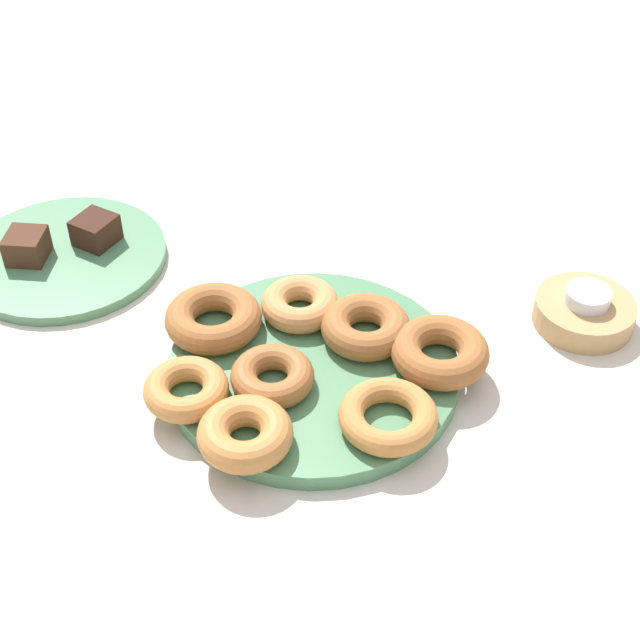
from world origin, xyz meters
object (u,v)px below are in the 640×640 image
(donut_1, at_px, (388,416))
(donut_3, at_px, (272,376))
(donut_4, at_px, (300,304))
(brownie_far, at_px, (96,230))
(donut_0, at_px, (366,327))
(donut_5, at_px, (245,434))
(donut_6, at_px, (440,352))
(tealight, at_px, (588,297))
(donut_plate, at_px, (313,370))
(donut_2, at_px, (213,318))
(cake_plate, at_px, (65,257))
(donut_7, at_px, (186,389))
(candle_holder, at_px, (584,312))
(brownie_near, at_px, (27,246))

(donut_1, height_order, donut_3, donut_3)
(donut_3, height_order, donut_4, donut_4)
(brownie_far, bearing_deg, donut_0, -16.94)
(donut_5, xyz_separation_m, donut_6, (0.15, 0.14, 0.00))
(donut_4, bearing_deg, tealight, 14.08)
(donut_plate, distance_m, brownie_far, 0.32)
(donut_5, distance_m, tealight, 0.38)
(donut_2, relative_size, cake_plate, 0.43)
(donut_0, bearing_deg, donut_6, -15.08)
(donut_3, height_order, cake_plate, donut_3)
(donut_5, bearing_deg, donut_2, 117.70)
(tealight, bearing_deg, donut_7, -149.44)
(brownie_far, height_order, candle_holder, brownie_far)
(brownie_far, relative_size, tealight, 0.93)
(donut_1, distance_m, donut_7, 0.19)
(donut_plate, height_order, donut_6, donut_6)
(donut_2, height_order, cake_plate, donut_2)
(donut_plate, height_order, donut_1, donut_1)
(donut_1, relative_size, donut_2, 0.92)
(donut_0, distance_m, cake_plate, 0.36)
(donut_4, height_order, candle_holder, donut_4)
(donut_2, distance_m, donut_3, 0.10)
(donut_4, xyz_separation_m, donut_6, (0.15, -0.04, 0.00))
(donut_6, distance_m, brownie_far, 0.42)
(donut_4, height_order, cake_plate, donut_4)
(brownie_near, height_order, brownie_far, same)
(donut_3, relative_size, donut_7, 1.00)
(candle_holder, bearing_deg, donut_7, -149.44)
(donut_plate, relative_size, donut_3, 3.59)
(donut_6, bearing_deg, donut_1, -110.95)
(cake_plate, bearing_deg, donut_4, -10.11)
(donut_6, height_order, donut_7, donut_6)
(donut_2, height_order, candle_holder, donut_2)
(donut_2, xyz_separation_m, brownie_far, (-0.18, 0.12, -0.00))
(cake_plate, bearing_deg, brownie_far, 45.00)
(donut_3, xyz_separation_m, brownie_near, (-0.32, 0.14, -0.00))
(donut_4, relative_size, donut_5, 0.94)
(donut_7, height_order, cake_plate, donut_7)
(donut_1, xyz_separation_m, brownie_far, (-0.37, 0.21, -0.00))
(donut_plate, relative_size, donut_7, 3.58)
(donut_0, xyz_separation_m, donut_4, (-0.07, 0.02, -0.00))
(donut_5, xyz_separation_m, cake_plate, (-0.28, 0.23, -0.03))
(donut_4, height_order, tealight, donut_4)
(donut_1, relative_size, donut_3, 1.14)
(donut_0, bearing_deg, donut_3, -130.22)
(donut_1, bearing_deg, donut_0, 110.33)
(donut_1, height_order, candle_holder, donut_1)
(donut_3, relative_size, candle_holder, 0.77)
(donut_0, distance_m, donut_6, 0.08)
(donut_1, relative_size, brownie_near, 2.08)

